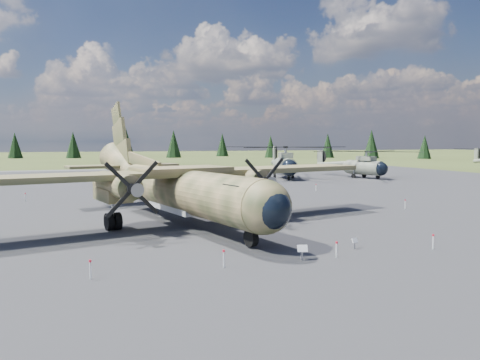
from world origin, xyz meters
name	(u,v)px	position (x,y,z in m)	size (l,w,h in m)	color
ground	(225,219)	(0.00, 0.00, 0.00)	(500.00, 500.00, 0.00)	#4C5927
apron	(197,203)	(0.00, 10.00, 0.00)	(120.00, 120.00, 0.04)	#5E5E63
transport_plane	(175,182)	(-3.94, -0.38, 2.97)	(31.11, 27.84, 10.33)	#384123
helicopter_near	(285,156)	(19.75, 34.00, 3.69)	(24.79, 25.85, 5.21)	slate
helicopter_mid	(364,159)	(32.49, 31.33, 3.15)	(21.53, 22.33, 4.45)	slate
info_placard_left	(302,250)	(0.08, -13.48, 0.53)	(0.54, 0.31, 0.80)	gray
info_placard_right	(355,241)	(3.97, -12.03, 0.42)	(0.43, 0.29, 0.63)	gray
barrier_fence	(220,212)	(-0.46, -0.08, 0.51)	(33.12, 29.62, 0.85)	silver
treeline	(203,156)	(-0.77, 3.91, 4.73)	(297.78, 302.81, 10.96)	black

